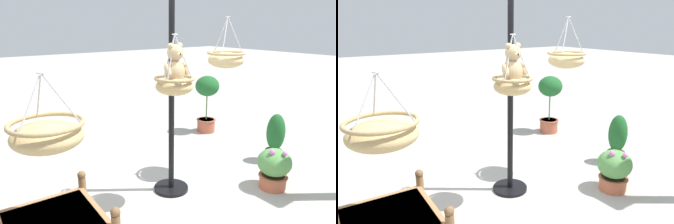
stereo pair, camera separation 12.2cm
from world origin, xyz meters
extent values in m
plane|color=#ADAAA3|center=(0.00, 0.00, 0.00)|extent=(40.00, 40.00, 0.00)
cylinder|color=black|center=(-0.25, -0.19, 1.18)|extent=(0.07, 0.07, 2.37)
cylinder|color=black|center=(-0.25, -0.19, 0.02)|extent=(0.44, 0.44, 0.04)
ellipsoid|color=tan|center=(-0.10, 0.06, 1.42)|extent=(0.42, 0.42, 0.19)
torus|color=tan|center=(-0.10, 0.06, 1.51)|extent=(0.44, 0.44, 0.04)
ellipsoid|color=silver|center=(-0.10, 0.06, 1.44)|extent=(0.37, 0.37, 0.16)
cylinder|color=#B7B7BC|center=(-0.02, 0.11, 1.74)|extent=(0.18, 0.11, 0.47)
cylinder|color=#B7B7BC|center=(-0.18, 0.11, 1.74)|extent=(0.18, 0.11, 0.47)
cylinder|color=#B7B7BC|center=(-0.10, -0.03, 1.74)|extent=(0.01, 0.20, 0.47)
torus|color=#B7B7BC|center=(-0.10, 0.06, 1.97)|extent=(0.06, 0.06, 0.01)
ellipsoid|color=tan|center=(-0.10, 0.07, 1.58)|extent=(0.22, 0.19, 0.27)
sphere|color=tan|center=(-0.10, 0.07, 1.78)|extent=(0.21, 0.21, 0.17)
ellipsoid|color=#D9B683|center=(-0.10, 0.14, 1.77)|extent=(0.09, 0.08, 0.06)
sphere|color=black|center=(-0.10, 0.16, 1.77)|extent=(0.02, 0.02, 0.02)
sphere|color=tan|center=(-0.16, 0.07, 1.85)|extent=(0.07, 0.07, 0.07)
sphere|color=tan|center=(-0.04, 0.07, 1.85)|extent=(0.07, 0.07, 0.07)
ellipsoid|color=tan|center=(-0.22, 0.10, 1.61)|extent=(0.07, 0.13, 0.17)
ellipsoid|color=tan|center=(0.02, 0.10, 1.61)|extent=(0.07, 0.13, 0.17)
ellipsoid|color=tan|center=(-0.16, 0.17, 1.48)|extent=(0.08, 0.15, 0.08)
ellipsoid|color=tan|center=(-0.04, 0.17, 1.48)|extent=(0.08, 0.15, 0.08)
ellipsoid|color=tan|center=(-1.10, -0.13, 1.62)|extent=(0.47, 0.47, 0.20)
torus|color=tan|center=(-1.10, -0.13, 1.71)|extent=(0.50, 0.50, 0.04)
cylinder|color=#B7B7BC|center=(-1.00, -0.08, 1.94)|extent=(0.20, 0.12, 0.45)
cylinder|color=#B7B7BC|center=(-1.19, -0.08, 1.94)|extent=(0.20, 0.12, 0.45)
cylinder|color=#B7B7BC|center=(-1.10, -0.24, 1.94)|extent=(0.01, 0.23, 0.45)
torus|color=#B7B7BC|center=(-1.10, -0.13, 2.16)|extent=(0.06, 0.06, 0.01)
ellipsoid|color=tan|center=(1.34, 0.29, 1.22)|extent=(0.57, 0.57, 0.23)
torus|color=tan|center=(1.34, 0.29, 1.33)|extent=(0.59, 0.59, 0.04)
cylinder|color=#B7B7BC|center=(1.45, 0.36, 1.53)|extent=(0.24, 0.15, 0.41)
cylinder|color=#B7B7BC|center=(1.23, 0.36, 1.53)|extent=(0.24, 0.15, 0.41)
cylinder|color=#B7B7BC|center=(1.34, 0.16, 1.53)|extent=(0.01, 0.27, 0.41)
torus|color=#B7B7BC|center=(1.34, 0.29, 1.73)|extent=(0.06, 0.06, 0.01)
cube|color=#382819|center=(1.35, 0.17, 0.38)|extent=(0.77, 0.75, 0.06)
cylinder|color=brown|center=(0.91, -0.23, 0.25)|extent=(0.08, 0.08, 0.51)
sphere|color=brown|center=(0.94, 0.60, 0.54)|extent=(0.09, 0.09, 0.09)
sphere|color=brown|center=(0.91, -0.23, 0.54)|extent=(0.09, 0.09, 0.09)
cylinder|color=#4C4C51|center=(-2.08, 0.06, 0.09)|extent=(0.24, 0.24, 0.18)
torus|color=#444449|center=(-2.08, 0.06, 0.17)|extent=(0.27, 0.27, 0.03)
cylinder|color=#382819|center=(-2.08, 0.06, 0.17)|extent=(0.21, 0.21, 0.03)
ellipsoid|color=#1E5B28|center=(-2.08, 0.06, 0.47)|extent=(0.28, 0.28, 0.58)
cylinder|color=#AD563D|center=(-2.19, -1.60, 0.13)|extent=(0.35, 0.35, 0.25)
torus|color=#9C4E37|center=(-2.19, -1.60, 0.24)|extent=(0.38, 0.38, 0.03)
cylinder|color=#382819|center=(-2.19, -1.60, 0.24)|extent=(0.30, 0.30, 0.03)
cylinder|color=#4C6B38|center=(-2.19, -1.60, 0.50)|extent=(0.02, 0.02, 0.48)
ellipsoid|color=#1E5B28|center=(-2.19, -1.60, 0.92)|extent=(0.46, 0.46, 0.39)
cylinder|color=#BC6042|center=(-1.34, 0.57, 0.09)|extent=(0.34, 0.34, 0.18)
torus|color=#A9573B|center=(-1.34, 0.57, 0.17)|extent=(0.38, 0.38, 0.03)
cylinder|color=#382819|center=(-1.34, 0.57, 0.16)|extent=(0.30, 0.30, 0.03)
ellipsoid|color=#56934C|center=(-1.34, 0.57, 0.36)|extent=(0.43, 0.43, 0.36)
sphere|color=#D166B7|center=(-1.24, 0.59, 0.53)|extent=(0.07, 0.07, 0.07)
sphere|color=#D166B7|center=(-1.33, 0.71, 0.53)|extent=(0.06, 0.06, 0.06)
camera|label=1|loc=(1.96, 2.72, 2.07)|focal=33.46mm
camera|label=2|loc=(1.86, 2.79, 2.07)|focal=33.46mm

